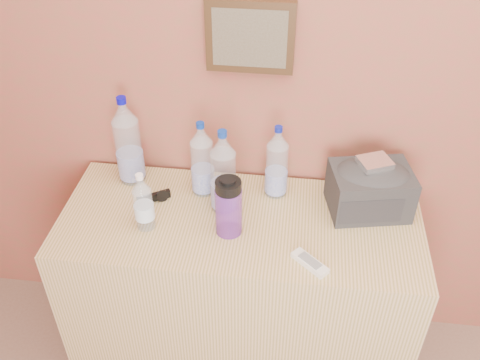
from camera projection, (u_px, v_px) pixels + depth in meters
The scene contains 12 objects.
picture_frame at pixel (250, 37), 1.78m from camera, with size 0.30×0.03×0.25m, color #382311, non-canonical shape.
dresser at pixel (240, 294), 2.18m from camera, with size 1.31×0.55×0.82m, color #A97751.
pet_large_a at pixel (128, 145), 2.02m from camera, with size 0.10×0.10×0.36m.
pet_large_b at pixel (202, 162), 1.98m from camera, with size 0.08×0.08×0.31m.
pet_large_c at pixel (277, 165), 1.97m from camera, with size 0.08×0.08×0.30m.
pet_large_d at pixel (223, 175), 1.89m from camera, with size 0.09×0.09×0.33m.
pet_small at pixel (143, 204), 1.84m from camera, with size 0.07×0.07×0.23m.
nalgene_bottle at pixel (229, 206), 1.81m from camera, with size 0.09×0.09×0.23m.
sunglasses at pixel (154, 197), 2.00m from camera, with size 0.13×0.05×0.03m, color black, non-canonical shape.
ac_remote at pixel (310, 263), 1.75m from camera, with size 0.14×0.04×0.02m, color white.
toiletry_bag at pixel (370, 188), 1.92m from camera, with size 0.28×0.20×0.19m, color black, non-canonical shape.
foil_packet at pixel (375, 162), 1.86m from camera, with size 0.11×0.09×0.02m, color silver.
Camera 1 is at (-0.26, 0.29, 2.12)m, focal length 40.00 mm.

